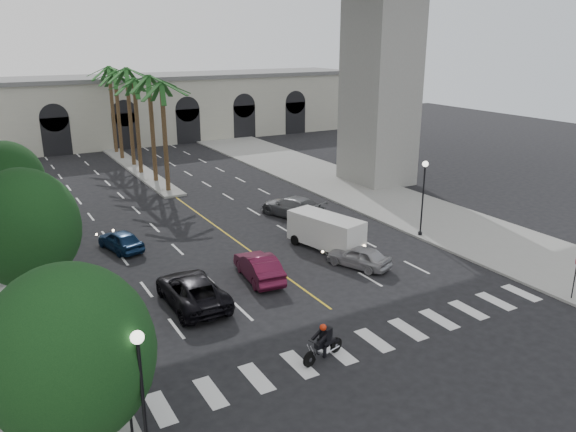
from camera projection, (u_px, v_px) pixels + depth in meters
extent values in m
plane|color=black|center=(355.00, 326.00, 26.83)|extent=(140.00, 140.00, 0.00)
cube|color=gray|center=(395.00, 204.00, 46.29)|extent=(8.00, 100.00, 0.15)
cube|color=gray|center=(138.00, 169.00, 58.26)|extent=(2.00, 24.00, 0.20)
cube|color=#B6B4A3|center=(99.00, 113.00, 71.14)|extent=(70.00, 10.00, 8.00)
cube|color=slate|center=(95.00, 79.00, 69.84)|extent=(71.00, 10.50, 0.50)
cube|color=gray|center=(381.00, 69.00, 50.59)|extent=(5.00, 6.00, 20.80)
cylinder|color=#47331E|center=(165.00, 139.00, 48.56)|extent=(0.40, 0.40, 9.50)
cylinder|color=#47331E|center=(152.00, 131.00, 51.87)|extent=(0.40, 0.40, 9.80)
cylinder|color=#47331E|center=(138.00, 128.00, 55.12)|extent=(0.40, 0.40, 9.30)
cylinder|color=#47331E|center=(130.00, 119.00, 58.47)|extent=(0.40, 0.40, 10.10)
cylinder|color=#47331E|center=(119.00, 117.00, 61.74)|extent=(0.40, 0.40, 9.60)
cylinder|color=#47331E|center=(113.00, 111.00, 65.15)|extent=(0.40, 0.40, 9.90)
ellipsoid|color=black|center=(70.00, 354.00, 16.99)|extent=(5.20, 5.20, 5.72)
cylinder|color=#382616|center=(32.00, 283.00, 28.61)|extent=(0.36, 0.36, 2.45)
ellipsoid|color=black|center=(24.00, 228.00, 27.70)|extent=(5.44, 5.44, 5.98)
cylinder|color=#382616|center=(12.00, 221.00, 38.57)|extent=(0.36, 0.36, 2.27)
ellipsoid|color=black|center=(6.00, 182.00, 37.73)|extent=(5.04, 5.04, 5.54)
cylinder|color=black|center=(144.00, 414.00, 16.53)|extent=(0.11, 0.11, 5.00)
sphere|color=white|center=(137.00, 337.00, 15.75)|extent=(0.40, 0.40, 0.40)
cylinder|color=black|center=(52.00, 258.00, 34.65)|extent=(0.28, 0.28, 0.36)
cylinder|color=black|center=(46.00, 221.00, 33.91)|extent=(0.11, 0.11, 5.00)
sphere|color=white|center=(41.00, 180.00, 33.13)|extent=(0.40, 0.40, 0.40)
cylinder|color=black|center=(420.00, 234.00, 38.77)|extent=(0.28, 0.28, 0.36)
cylinder|color=black|center=(423.00, 201.00, 38.03)|extent=(0.11, 0.11, 5.00)
sphere|color=white|center=(425.00, 164.00, 37.26)|extent=(0.40, 0.40, 0.40)
cylinder|color=black|center=(128.00, 393.00, 18.90)|extent=(0.10, 0.10, 3.50)
cube|color=black|center=(124.00, 354.00, 18.45)|extent=(0.25, 0.18, 0.80)
cylinder|color=black|center=(102.00, 340.00, 22.21)|extent=(0.10, 0.10, 3.50)
cube|color=black|center=(98.00, 306.00, 21.76)|extent=(0.25, 0.18, 0.80)
cylinder|color=black|center=(310.00, 359.00, 23.45)|extent=(0.69, 0.28, 0.69)
cylinder|color=black|center=(336.00, 345.00, 24.54)|extent=(0.69, 0.28, 0.69)
cube|color=silver|center=(324.00, 350.00, 24.00)|extent=(0.52, 0.42, 0.30)
cube|color=black|center=(321.00, 344.00, 23.79)|extent=(0.67, 0.40, 0.23)
cube|color=black|center=(329.00, 341.00, 24.15)|extent=(0.57, 0.39, 0.14)
cylinder|color=black|center=(314.00, 343.00, 23.41)|extent=(0.19, 0.62, 0.03)
cube|color=black|center=(325.00, 334.00, 23.84)|extent=(0.40, 0.50, 0.60)
cube|color=black|center=(328.00, 331.00, 23.94)|extent=(0.24, 0.37, 0.44)
sphere|color=red|center=(323.00, 327.00, 23.62)|extent=(0.30, 0.30, 0.30)
imported|color=#A3A2A7|center=(359.00, 257.00, 33.55)|extent=(2.99, 4.23, 1.34)
imported|color=#521028|center=(259.00, 267.00, 31.84)|extent=(2.12, 4.76, 1.52)
imported|color=black|center=(192.00, 290.00, 28.82)|extent=(2.65, 5.68, 1.57)
imported|color=slate|center=(293.00, 207.00, 42.91)|extent=(3.71, 5.94, 1.60)
imported|color=#112A4F|center=(121.00, 240.00, 36.22)|extent=(2.50, 4.24, 1.35)
cube|color=silver|center=(326.00, 230.00, 36.29)|extent=(3.16, 5.57, 1.95)
cube|color=black|center=(355.00, 236.00, 34.51)|extent=(1.80, 0.67, 0.83)
cylinder|color=black|center=(337.00, 255.00, 34.69)|extent=(0.43, 0.73, 0.68)
cylinder|color=black|center=(356.00, 247.00, 35.91)|extent=(0.43, 0.73, 0.68)
cylinder|color=black|center=(296.00, 240.00, 37.24)|extent=(0.43, 0.73, 0.68)
cylinder|color=black|center=(315.00, 234.00, 38.45)|extent=(0.43, 0.73, 0.68)
imported|color=black|center=(90.00, 337.00, 23.86)|extent=(0.73, 0.57, 1.75)
imported|color=black|center=(16.00, 335.00, 23.93)|extent=(0.95, 0.77, 1.84)
cylinder|color=black|center=(575.00, 277.00, 29.04)|extent=(0.06, 0.06, 2.65)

